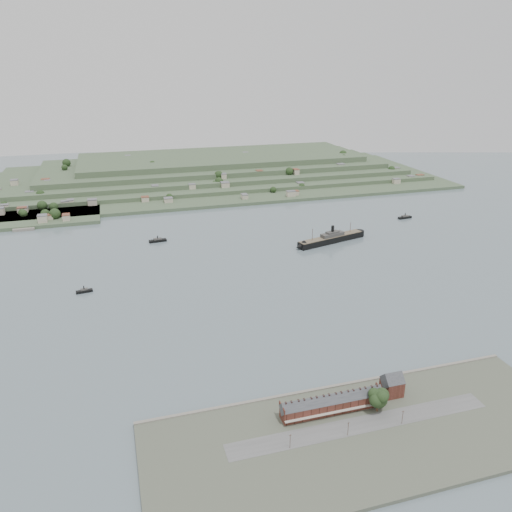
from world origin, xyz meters
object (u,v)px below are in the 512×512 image
object	(u,v)px
gabled_building	(392,384)
tugboat	(84,291)
steamship	(329,239)
fig_tree	(379,398)
terrace_row	(332,403)

from	to	relation	value
gabled_building	tugboat	bearing A→B (deg)	131.53
gabled_building	steamship	size ratio (longest dim) A/B	0.16
steamship	tugboat	world-z (taller)	steamship
tugboat	fig_tree	bearing A→B (deg)	-52.59
steamship	tugboat	xyz separation A→B (m)	(-235.62, -51.79, -2.46)
steamship	fig_tree	world-z (taller)	steamship
gabled_building	steamship	distance (m)	248.69
fig_tree	terrace_row	bearing A→B (deg)	163.45
tugboat	steamship	bearing A→B (deg)	12.40
gabled_building	fig_tree	bearing A→B (deg)	-142.44
gabled_building	steamship	bearing A→B (deg)	73.59
gabled_building	fig_tree	xyz separation A→B (m)	(-14.23, -10.94, 2.04)
steamship	tugboat	bearing A→B (deg)	-167.60
gabled_building	steamship	xyz separation A→B (m)	(70.24, 238.53, -4.32)
gabled_building	tugboat	xyz separation A→B (m)	(-165.39, 186.74, -6.78)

